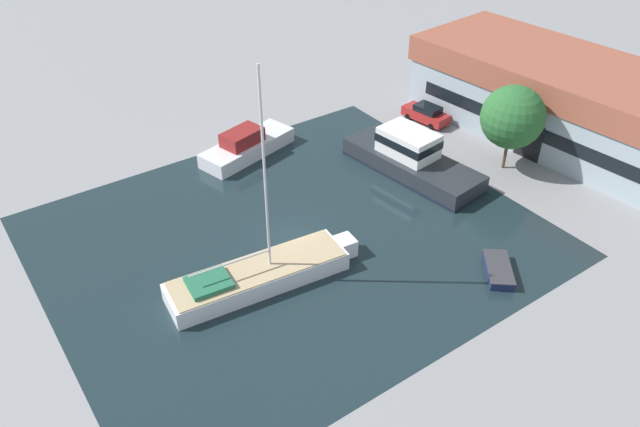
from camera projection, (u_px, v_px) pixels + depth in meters
name	position (u px, v px, depth m)	size (l,w,h in m)	color
ground_plane	(292.00, 237.00, 43.78)	(440.00, 440.00, 0.00)	gray
water_canal	(292.00, 237.00, 43.78)	(28.21, 32.62, 0.01)	#19282D
warehouse_building	(570.00, 102.00, 53.53)	(28.62, 13.69, 6.86)	#99A8B2
quay_tree_near_building	(513.00, 117.00, 48.74)	(5.03, 5.03, 7.11)	brown
parked_car	(426.00, 114.00, 57.58)	(4.66, 2.42, 1.67)	maroon
sailboat_moored	(260.00, 274.00, 39.41)	(4.34, 12.99, 14.58)	white
motor_cruiser	(411.00, 158.00, 50.22)	(12.47, 5.60, 3.48)	#23282D
small_dinghy	(498.00, 270.00, 40.35)	(3.72, 3.43, 0.66)	#19234C
cabin_boat	(246.00, 145.00, 52.61)	(5.01, 9.04, 2.42)	silver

